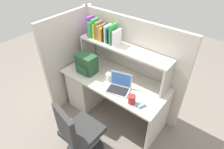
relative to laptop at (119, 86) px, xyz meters
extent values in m
plane|color=slate|center=(-0.18, 0.12, -0.78)|extent=(8.00, 8.00, 0.00)
cube|color=beige|center=(-0.18, 0.12, -0.07)|extent=(1.60, 0.70, 0.03)
cube|color=beige|center=(-0.73, 0.12, -0.43)|extent=(0.40, 0.64, 0.70)
cube|color=beige|center=(0.60, 0.12, -0.43)|extent=(0.03, 0.64, 0.70)
cube|color=#BCB5A8|center=(-0.18, 0.50, -0.01)|extent=(1.84, 0.05, 1.55)
cube|color=#BCB5A8|center=(-1.03, 0.07, -0.01)|extent=(0.05, 1.06, 1.55)
cube|color=#BCB7AC|center=(-0.88, 0.32, 0.16)|extent=(0.03, 0.28, 0.42)
cube|color=#BCB7AC|center=(0.52, 0.32, 0.16)|extent=(0.03, 0.28, 0.42)
cube|color=beige|center=(-0.18, 0.32, 0.38)|extent=(1.44, 0.28, 0.03)
cube|color=purple|center=(-0.78, 0.33, 0.55)|extent=(0.04, 0.15, 0.30)
cube|color=green|center=(-0.74, 0.32, 0.52)|extent=(0.04, 0.18, 0.24)
cube|color=green|center=(-0.70, 0.32, 0.54)|extent=(0.03, 0.14, 0.29)
cube|color=yellow|center=(-0.66, 0.32, 0.51)|extent=(0.02, 0.16, 0.22)
cube|color=olive|center=(-0.63, 0.33, 0.53)|extent=(0.03, 0.15, 0.26)
cube|color=olive|center=(-0.59, 0.33, 0.51)|extent=(0.04, 0.17, 0.22)
cube|color=orange|center=(-0.54, 0.33, 0.50)|extent=(0.04, 0.18, 0.20)
cube|color=black|center=(-0.50, 0.33, 0.52)|extent=(0.02, 0.14, 0.23)
cube|color=white|center=(-0.47, 0.33, 0.52)|extent=(0.02, 0.15, 0.25)
cube|color=teal|center=(-0.44, 0.33, 0.52)|extent=(0.02, 0.15, 0.23)
cube|color=black|center=(-0.40, 0.33, 0.51)|extent=(0.03, 0.16, 0.22)
cube|color=green|center=(-0.36, 0.32, 0.55)|extent=(0.02, 0.17, 0.29)
cube|color=blue|center=(-0.32, 0.32, 0.50)|extent=(0.03, 0.14, 0.20)
cube|color=white|center=(-0.29, 0.31, 0.51)|extent=(0.04, 0.17, 0.23)
cube|color=#B7BABF|center=(0.01, -0.04, -0.04)|extent=(0.36, 0.30, 0.02)
cube|color=black|center=(0.01, -0.05, -0.03)|extent=(0.31, 0.24, 0.00)
cube|color=#B7BABF|center=(-0.02, 0.07, 0.07)|extent=(0.31, 0.14, 0.20)
cube|color=#3F72CC|center=(-0.02, 0.06, 0.07)|extent=(0.27, 0.11, 0.16)
cube|color=#264C2D|center=(-0.63, 0.03, 0.09)|extent=(0.30, 0.20, 0.29)
cube|color=#2B5734|center=(-0.63, -0.08, 0.03)|extent=(0.22, 0.04, 0.13)
cube|color=#7299C6|center=(0.40, -0.09, -0.03)|extent=(0.09, 0.12, 0.03)
cylinder|color=white|center=(-0.24, 0.06, 0.00)|extent=(0.08, 0.08, 0.11)
cylinder|color=maroon|center=(0.28, -0.11, 0.01)|extent=(0.10, 0.10, 0.12)
cylinder|color=#262628|center=(-0.07, -0.67, -0.54)|extent=(0.05, 0.05, 0.41)
cube|color=#2D2D2D|center=(-0.07, -0.67, -0.33)|extent=(0.44, 0.44, 0.08)
cube|color=#2D2D2D|center=(-0.11, -0.87, -0.07)|extent=(0.40, 0.14, 0.44)
camera|label=1|loc=(1.15, -1.60, 1.68)|focal=30.42mm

